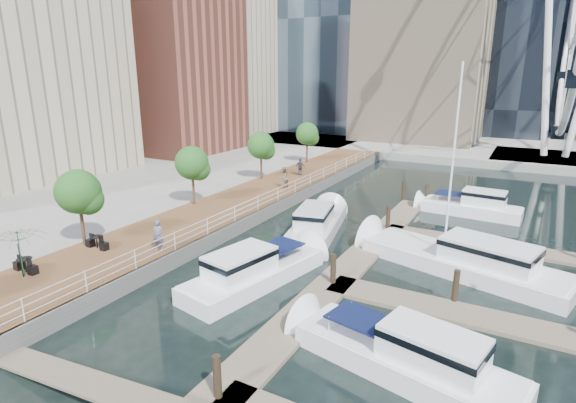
# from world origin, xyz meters

# --- Properties ---
(ground) EXTENTS (520.00, 520.00, 0.00)m
(ground) POSITION_xyz_m (0.00, 0.00, 0.00)
(ground) COLOR black
(ground) RESTS_ON ground
(boardwalk) EXTENTS (6.00, 60.00, 1.00)m
(boardwalk) POSITION_xyz_m (-9.00, 15.00, 0.50)
(boardwalk) COLOR brown
(boardwalk) RESTS_ON ground
(seawall) EXTENTS (0.25, 60.00, 1.00)m
(seawall) POSITION_xyz_m (-6.00, 15.00, 0.50)
(seawall) COLOR #595954
(seawall) RESTS_ON ground
(land_inland) EXTENTS (48.00, 90.00, 1.00)m
(land_inland) POSITION_xyz_m (-36.00, 15.00, 0.50)
(land_inland) COLOR gray
(land_inland) RESTS_ON ground
(land_far) EXTENTS (200.00, 114.00, 1.00)m
(land_far) POSITION_xyz_m (0.00, 102.00, 0.50)
(land_far) COLOR gray
(land_far) RESTS_ON ground
(pier) EXTENTS (14.00, 12.00, 1.00)m
(pier) POSITION_xyz_m (14.00, 52.00, 0.50)
(pier) COLOR gray
(pier) RESTS_ON ground
(railing) EXTENTS (0.10, 60.00, 1.05)m
(railing) POSITION_xyz_m (-6.10, 15.00, 1.52)
(railing) COLOR white
(railing) RESTS_ON boardwalk
(floating_docks) EXTENTS (16.00, 34.00, 2.60)m
(floating_docks) POSITION_xyz_m (7.97, 9.98, 0.49)
(floating_docks) COLOR #6D6051
(floating_docks) RESTS_ON ground
(midrise_condos) EXTENTS (19.00, 67.00, 28.00)m
(midrise_condos) POSITION_xyz_m (-33.57, 26.82, 13.42)
(midrise_condos) COLOR #BCAD8E
(midrise_condos) RESTS_ON ground
(street_trees) EXTENTS (2.60, 42.60, 4.60)m
(street_trees) POSITION_xyz_m (-11.40, 14.00, 4.29)
(street_trees) COLOR #3F2B1C
(street_trees) RESTS_ON ground
(yacht_foreground) EXTENTS (9.71, 4.45, 2.15)m
(yacht_foreground) POSITION_xyz_m (8.18, 2.60, 0.00)
(yacht_foreground) COLOR white
(yacht_foreground) RESTS_ON ground
(pedestrian_near) EXTENTS (0.79, 0.64, 1.86)m
(pedestrian_near) POSITION_xyz_m (-6.83, 5.45, 1.93)
(pedestrian_near) COLOR slate
(pedestrian_near) RESTS_ON boardwalk
(pedestrian_mid) EXTENTS (0.79, 0.98, 1.93)m
(pedestrian_mid) POSITION_xyz_m (-7.73, 21.93, 1.97)
(pedestrian_mid) COLOR #816959
(pedestrian_mid) RESTS_ON boardwalk
(pedestrian_far) EXTENTS (1.03, 0.47, 1.73)m
(pedestrian_far) POSITION_xyz_m (-8.83, 27.33, 1.87)
(pedestrian_far) COLOR #30343D
(pedestrian_far) RESTS_ON boardwalk
(moored_yachts) EXTENTS (25.86, 37.05, 11.50)m
(moored_yachts) POSITION_xyz_m (8.49, 11.58, 0.00)
(moored_yachts) COLOR white
(moored_yachts) RESTS_ON ground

